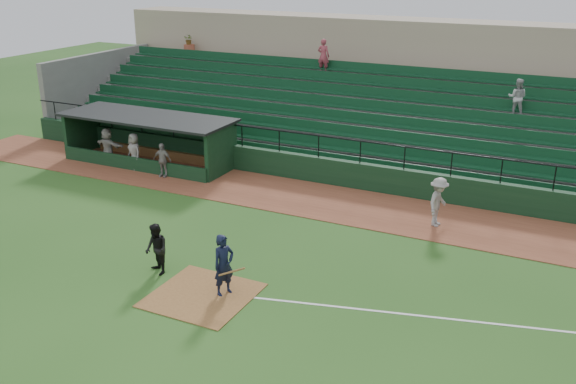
% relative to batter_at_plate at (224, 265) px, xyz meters
% --- Properties ---
extents(ground, '(90.00, 90.00, 0.00)m').
position_rel_batter_at_plate_xyz_m(ground, '(-0.57, 0.60, -0.99)').
color(ground, '#27521A').
rests_on(ground, ground).
extents(warning_track, '(40.00, 4.00, 0.03)m').
position_rel_batter_at_plate_xyz_m(warning_track, '(-0.57, 8.60, -0.97)').
color(warning_track, brown).
rests_on(warning_track, ground).
extents(home_plate_dirt, '(3.00, 3.00, 0.03)m').
position_rel_batter_at_plate_xyz_m(home_plate_dirt, '(-0.57, -0.40, -0.97)').
color(home_plate_dirt, brown).
rests_on(home_plate_dirt, ground).
extents(foul_line, '(17.49, 4.44, 0.01)m').
position_rel_batter_at_plate_xyz_m(foul_line, '(7.43, 1.80, -0.98)').
color(foul_line, white).
rests_on(foul_line, ground).
extents(stadium_structure, '(38.00, 13.08, 6.40)m').
position_rel_batter_at_plate_xyz_m(stadium_structure, '(-0.57, 17.06, 1.31)').
color(stadium_structure, black).
rests_on(stadium_structure, ground).
extents(dugout, '(8.90, 3.20, 2.42)m').
position_rel_batter_at_plate_xyz_m(dugout, '(-10.32, 10.16, 0.34)').
color(dugout, black).
rests_on(dugout, ground).
extents(batter_at_plate, '(1.16, 0.85, 1.98)m').
position_rel_batter_at_plate_xyz_m(batter_at_plate, '(0.00, 0.00, 0.00)').
color(batter_at_plate, black).
rests_on(batter_at_plate, ground).
extents(umpire, '(1.05, 0.99, 1.72)m').
position_rel_batter_at_plate_xyz_m(umpire, '(-2.70, 0.22, -0.13)').
color(umpire, black).
rests_on(umpire, ground).
extents(runner, '(0.87, 1.33, 1.94)m').
position_rel_batter_at_plate_xyz_m(runner, '(4.60, 8.11, 0.01)').
color(runner, gray).
rests_on(runner, warning_track).
extents(dugout_player_a, '(0.97, 0.45, 1.61)m').
position_rel_batter_at_plate_xyz_m(dugout_player_a, '(-8.40, 8.23, -0.15)').
color(dugout_player_a, gray).
rests_on(dugout_player_a, warning_track).
extents(dugout_player_b, '(1.01, 0.83, 1.78)m').
position_rel_batter_at_plate_xyz_m(dugout_player_b, '(-10.30, 8.57, -0.07)').
color(dugout_player_b, gray).
rests_on(dugout_player_b, warning_track).
extents(dugout_player_c, '(1.76, 0.70, 1.85)m').
position_rel_batter_at_plate_xyz_m(dugout_player_c, '(-11.96, 8.59, -0.03)').
color(dugout_player_c, '#9E9894').
rests_on(dugout_player_c, warning_track).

